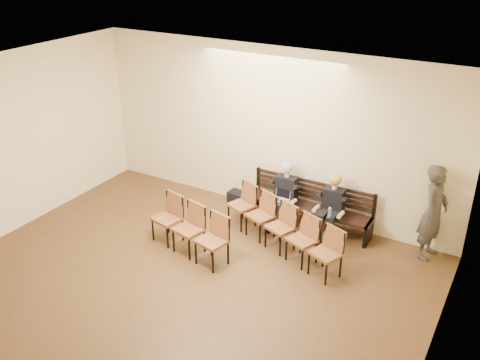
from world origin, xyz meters
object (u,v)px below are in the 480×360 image
object	(u,v)px
seated_woman	(331,209)
bag	(238,198)
laptop	(280,202)
passerby	(435,206)
seated_man	(284,195)
bench	(308,216)
chair_row_back	(189,230)
chair_row_front	(280,228)
water_bottle	(329,218)

from	to	relation	value
seated_woman	bag	world-z (taller)	seated_woman
laptop	bag	bearing A→B (deg)	168.82
seated_woman	passerby	size ratio (longest dim) A/B	0.56
laptop	passerby	size ratio (longest dim) A/B	0.15
seated_man	bag	xyz separation A→B (m)	(-1.20, 0.22, -0.48)
bench	laptop	bearing A→B (deg)	-149.30
seated_man	chair_row_back	world-z (taller)	seated_man
seated_man	bag	bearing A→B (deg)	169.65
bag	passerby	xyz separation A→B (m)	(4.05, 0.00, 0.89)
seated_man	seated_woman	bearing A→B (deg)	0.00
bag	chair_row_front	bearing A→B (deg)	-35.86
laptop	chair_row_back	size ratio (longest dim) A/B	0.19
bag	passerby	size ratio (longest dim) A/B	0.20
laptop	water_bottle	xyz separation A→B (m)	(1.09, -0.12, -0.01)
seated_man	water_bottle	distance (m)	1.13
laptop	water_bottle	distance (m)	1.10
bench	seated_man	bearing A→B (deg)	-166.29
seated_man	laptop	distance (m)	0.19
bench	water_bottle	bearing A→B (deg)	-35.32
laptop	seated_man	bearing A→B (deg)	95.02
bench	chair_row_back	world-z (taller)	chair_row_back
seated_man	chair_row_front	xyz separation A→B (m)	(0.36, -0.91, -0.19)
bench	seated_woman	size ratio (longest dim) A/B	2.22
seated_man	laptop	bearing A→B (deg)	-92.09
seated_man	chair_row_back	distance (m)	2.15
bench	passerby	size ratio (longest dim) A/B	1.24
water_bottle	passerby	bearing A→B (deg)	16.47
bench	chair_row_front	bearing A→B (deg)	-97.17
laptop	bag	world-z (taller)	laptop
bench	chair_row_front	distance (m)	1.06
seated_woman	passerby	bearing A→B (deg)	6.83
bench	laptop	distance (m)	0.67
laptop	bag	xyz separation A→B (m)	(-1.20, 0.40, -0.41)
seated_woman	chair_row_back	world-z (taller)	seated_woman
seated_woman	laptop	bearing A→B (deg)	-170.15
water_bottle	chair_row_back	distance (m)	2.65
water_bottle	bag	world-z (taller)	water_bottle
chair_row_back	bag	bearing A→B (deg)	106.41
seated_man	bag	distance (m)	1.32
laptop	passerby	distance (m)	2.92
seated_man	seated_woman	xyz separation A→B (m)	(1.01, 0.00, -0.05)
bag	chair_row_front	world-z (taller)	chair_row_front
passerby	chair_row_back	distance (m)	4.46
seated_man	chair_row_back	bearing A→B (deg)	-119.58
bag	chair_row_back	bearing A→B (deg)	-85.99
bench	passerby	xyz separation A→B (m)	(2.35, 0.10, 0.82)
bench	chair_row_front	xyz separation A→B (m)	(-0.13, -1.03, 0.22)
seated_man	bag	world-z (taller)	seated_man
chair_row_back	seated_man	bearing A→B (deg)	72.82
laptop	passerby	xyz separation A→B (m)	(2.85, 0.40, 0.48)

